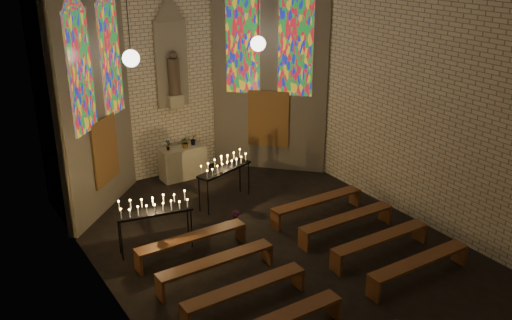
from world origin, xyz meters
The scene contains 16 objects.
floor centered at (0.00, 0.00, 0.00)m, with size 12.00×12.00×0.00m, color black.
room centered at (0.00, 3.37, 3.72)m, with size 8.22×12.43×7.00m.
altar centered at (0.00, 5.45, 0.50)m, with size 1.40×0.60×1.00m, color beige.
flower_vase_left centered at (-0.47, 5.46, 1.17)m, with size 0.18×0.12×0.35m, color #4C723F.
flower_vase_center centered at (0.08, 5.38, 1.18)m, with size 0.32×0.28×0.36m, color #4C723F.
flower_vase_right centered at (0.41, 5.49, 1.18)m, with size 0.20×0.16×0.37m, color #4C723F.
aisle_flower_pot centered at (-0.23, 1.83, 0.21)m, with size 0.23×0.23×0.42m, color #4C723F.
votive_stand_left centered at (-2.47, 1.80, 1.13)m, with size 1.83×0.75×1.31m.
votive_stand_right centered at (0.20, 3.18, 1.12)m, with size 1.83×0.94×1.31m.
pew_left_0 centered at (-1.87, 1.11, 0.43)m, with size 2.75×0.40×0.53m.
pew_right_0 centered at (1.87, 1.11, 0.43)m, with size 2.75×0.40×0.53m.
pew_left_1 centered at (-1.87, -0.09, 0.43)m, with size 2.75×0.40×0.53m.
pew_right_1 centered at (1.87, -0.09, 0.43)m, with size 2.75×0.40×0.53m.
pew_left_2 centered at (-1.87, -1.29, 0.43)m, with size 2.75×0.40×0.53m.
pew_right_2 centered at (1.87, -1.29, 0.43)m, with size 2.75×0.40×0.53m.
pew_right_3 centered at (1.87, -2.49, 0.43)m, with size 2.75×0.40×0.53m.
Camera 1 is at (-6.89, -9.60, 7.13)m, focal length 40.00 mm.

